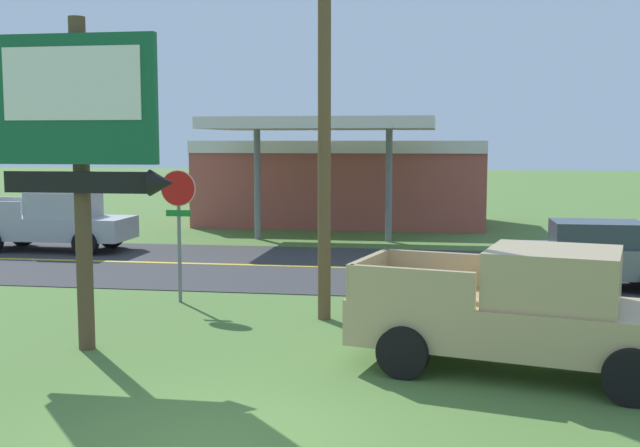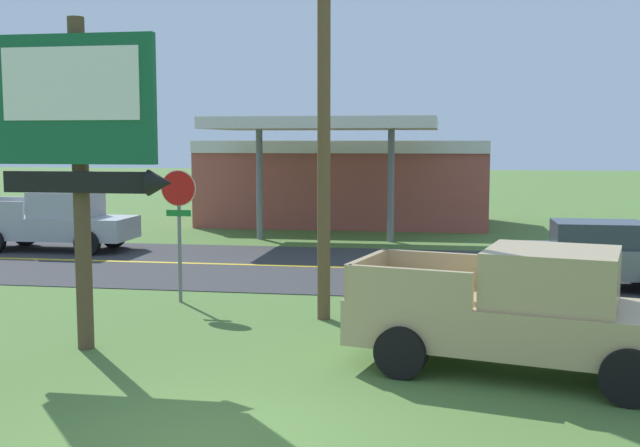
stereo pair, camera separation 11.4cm
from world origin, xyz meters
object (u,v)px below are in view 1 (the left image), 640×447
at_px(motel_sign, 80,131).
at_px(utility_pole, 324,68).
at_px(gas_station, 342,179).
at_px(pickup_silver_on_road, 54,222).
at_px(stop_sign, 178,212).
at_px(car_grey_near_lane, 591,254).
at_px(pickup_tan_parked_on_lawn, 526,312).

xyz_separation_m(motel_sign, utility_pole, (3.66, 3.00, 1.25)).
height_order(gas_station, pickup_silver_on_road, gas_station).
relative_size(stop_sign, pickup_silver_on_road, 0.57).
distance_m(utility_pole, gas_station, 18.38).
relative_size(stop_sign, utility_pole, 0.32).
relative_size(utility_pole, car_grey_near_lane, 2.22).
xyz_separation_m(stop_sign, gas_station, (1.49, 16.88, -0.08)).
distance_m(utility_pole, car_grey_near_lane, 8.46).
xyz_separation_m(motel_sign, gas_station, (1.72, 21.01, -1.81)).
relative_size(gas_station, car_grey_near_lane, 2.86).
relative_size(pickup_silver_on_road, car_grey_near_lane, 1.24).
bearing_deg(car_grey_near_lane, gas_station, 119.99).
bearing_deg(stop_sign, utility_pole, -18.31).
relative_size(motel_sign, gas_station, 0.47).
bearing_deg(utility_pole, pickup_silver_on_road, 140.82).
height_order(stop_sign, pickup_silver_on_road, stop_sign).
relative_size(pickup_tan_parked_on_lawn, car_grey_near_lane, 1.31).
relative_size(motel_sign, pickup_silver_on_road, 1.08).
xyz_separation_m(motel_sign, pickup_tan_parked_on_lawn, (7.29, -0.12, -2.79)).
distance_m(stop_sign, car_grey_near_lane, 9.98).
relative_size(stop_sign, pickup_tan_parked_on_lawn, 0.53).
height_order(stop_sign, utility_pole, utility_pole).
relative_size(motel_sign, stop_sign, 1.91).
bearing_deg(gas_station, pickup_tan_parked_on_lawn, -75.22).
distance_m(stop_sign, utility_pole, 4.68).
distance_m(motel_sign, stop_sign, 4.48).
xyz_separation_m(motel_sign, pickup_silver_on_road, (-6.56, 11.33, -2.79)).
bearing_deg(gas_station, car_grey_near_lane, -60.01).
relative_size(motel_sign, car_grey_near_lane, 1.34).
xyz_separation_m(stop_sign, pickup_silver_on_road, (-6.79, 7.19, -1.06)).
bearing_deg(pickup_silver_on_road, gas_station, 49.51).
distance_m(stop_sign, pickup_silver_on_road, 9.95).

